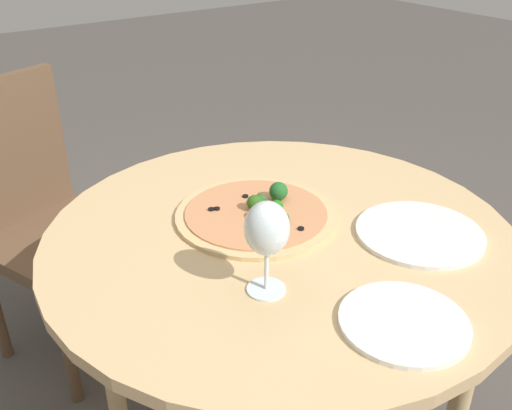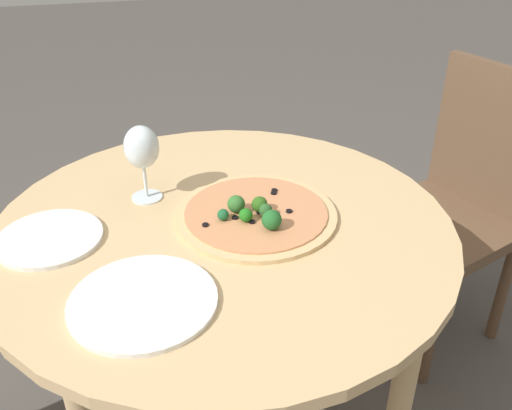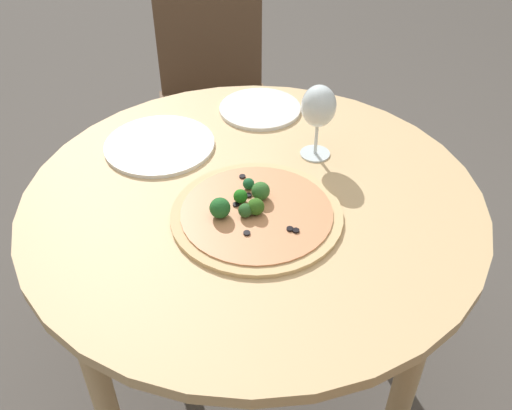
# 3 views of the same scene
# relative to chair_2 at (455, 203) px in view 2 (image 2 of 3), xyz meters

# --- Properties ---
(dining_table) EXTENTS (1.00, 1.00, 0.70)m
(dining_table) POSITION_rel_chair_2_xyz_m (-0.30, 0.78, 0.15)
(dining_table) COLOR tan
(dining_table) RESTS_ON ground_plane
(chair_2) EXTENTS (0.52, 0.52, 0.88)m
(chair_2) POSITION_rel_chair_2_xyz_m (0.00, 0.00, 0.00)
(chair_2) COLOR brown
(chair_2) RESTS_ON ground_plane
(pizza) EXTENTS (0.36, 0.36, 0.06)m
(pizza) POSITION_rel_chair_2_xyz_m (-0.29, 0.70, 0.24)
(pizza) COLOR tan
(pizza) RESTS_ON dining_table
(wine_glass) EXTENTS (0.08, 0.08, 0.18)m
(wine_glass) POSITION_rel_chair_2_xyz_m (-0.15, 0.93, 0.35)
(wine_glass) COLOR silver
(wine_glass) RESTS_ON dining_table
(plate_near) EXTENTS (0.27, 0.27, 0.01)m
(plate_near) POSITION_rel_chair_2_xyz_m (-0.53, 0.96, 0.23)
(plate_near) COLOR silver
(plate_near) RESTS_ON dining_table
(plate_far) EXTENTS (0.22, 0.22, 0.01)m
(plate_far) POSITION_rel_chair_2_xyz_m (-0.28, 1.14, 0.23)
(plate_far) COLOR silver
(plate_far) RESTS_ON dining_table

